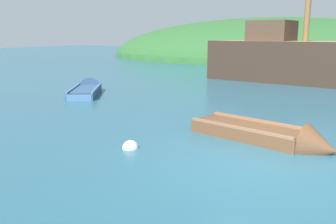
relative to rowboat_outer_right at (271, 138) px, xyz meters
The scene contains 5 objects.
ground_plane 1.74m from the rowboat_outer_right, 83.44° to the right, with size 120.00×120.00×0.00m, color #285B70.
shore_hill 33.39m from the rowboat_outer_right, 104.24° to the left, with size 37.68×25.91×8.65m, color #2D602D.
rowboat_outer_right is the anchor object (origin of this frame).
rowboat_far 9.70m from the rowboat_outer_right, 158.27° to the left, with size 2.79×3.54×1.02m.
buoy_white 3.39m from the rowboat_outer_right, 142.07° to the right, with size 0.38×0.38×0.38m, color white.
Camera 1 is at (1.81, -6.90, 2.56)m, focal length 39.02 mm.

